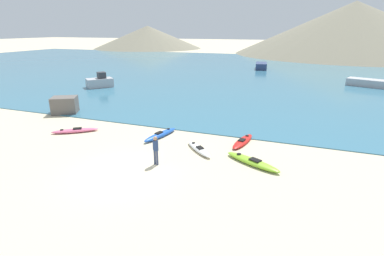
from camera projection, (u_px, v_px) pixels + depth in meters
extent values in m
plane|color=beige|center=(121.00, 173.00, 15.51)|extent=(400.00, 400.00, 0.00)
cube|color=teal|center=(255.00, 71.00, 53.08)|extent=(160.00, 70.00, 0.06)
cone|color=gray|center=(148.00, 37.00, 112.69)|extent=(40.06, 40.06, 8.16)
cone|color=gray|center=(353.00, 28.00, 84.58)|extent=(65.18, 65.18, 14.44)
ellipsoid|color=#8CCC2D|center=(252.00, 162.00, 16.46)|extent=(3.44, 2.25, 0.30)
cube|color=black|center=(255.00, 160.00, 16.28)|extent=(0.74, 0.64, 0.05)
cylinder|color=black|center=(239.00, 154.00, 17.08)|extent=(0.25, 0.25, 0.02)
ellipsoid|color=white|center=(199.00, 149.00, 18.24)|extent=(2.41, 2.37, 0.26)
cube|color=black|center=(200.00, 147.00, 18.07)|extent=(0.58, 0.58, 0.05)
cylinder|color=black|center=(194.00, 143.00, 18.86)|extent=(0.20, 0.20, 0.02)
ellipsoid|color=#E5668C|center=(75.00, 131.00, 21.53)|extent=(2.98, 2.40, 0.27)
cube|color=black|center=(77.00, 128.00, 21.52)|extent=(0.68, 0.62, 0.05)
cylinder|color=black|center=(62.00, 130.00, 21.26)|extent=(0.22, 0.22, 0.02)
ellipsoid|color=blue|center=(161.00, 135.00, 20.61)|extent=(1.29, 3.32, 0.34)
cube|color=black|center=(159.00, 133.00, 20.42)|extent=(0.44, 0.64, 0.05)
cylinder|color=black|center=(168.00, 129.00, 21.26)|extent=(0.20, 0.20, 0.02)
ellipsoid|color=red|center=(243.00, 141.00, 19.52)|extent=(1.15, 3.10, 0.25)
cube|color=black|center=(242.00, 140.00, 19.35)|extent=(0.46, 0.60, 0.05)
cylinder|color=black|center=(247.00, 136.00, 20.16)|extent=(0.24, 0.24, 0.02)
cylinder|color=#384260|center=(155.00, 157.00, 16.36)|extent=(0.12, 0.12, 0.83)
cylinder|color=#384260|center=(157.00, 158.00, 16.31)|extent=(0.12, 0.12, 0.83)
cube|color=navy|center=(156.00, 146.00, 16.11)|extent=(0.29, 0.27, 0.59)
cylinder|color=navy|center=(153.00, 145.00, 16.14)|extent=(0.09, 0.09, 0.56)
cylinder|color=navy|center=(158.00, 146.00, 16.06)|extent=(0.09, 0.09, 0.56)
sphere|color=#A37A5B|center=(155.00, 138.00, 15.98)|extent=(0.23, 0.23, 0.23)
cube|color=navy|center=(261.00, 66.00, 54.95)|extent=(2.58, 4.97, 1.10)
cube|color=#B2B2B7|center=(370.00, 83.00, 38.26)|extent=(5.55, 3.66, 0.91)
cube|color=#B2B2B7|center=(100.00, 83.00, 37.81)|extent=(3.42, 3.58, 1.10)
cube|color=#333338|center=(101.00, 75.00, 37.66)|extent=(1.45, 1.43, 0.77)
cube|color=#605B56|center=(65.00, 105.00, 26.24)|extent=(2.58, 2.41, 1.46)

